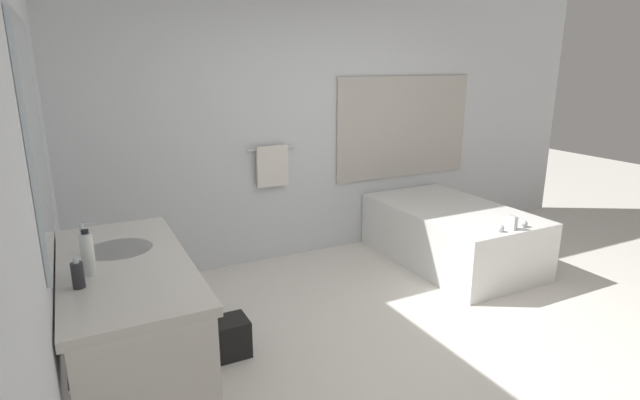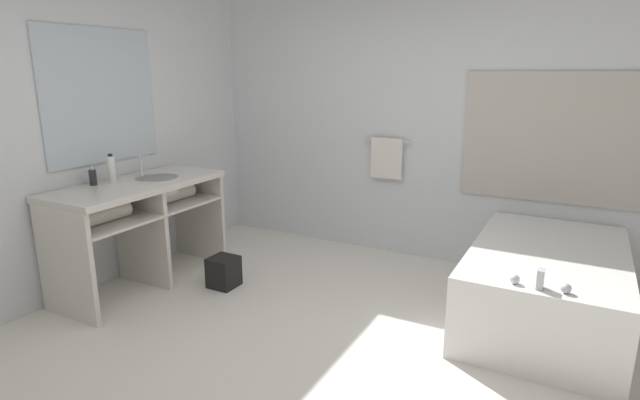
# 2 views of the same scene
# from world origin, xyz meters

# --- Properties ---
(ground_plane) EXTENTS (16.00, 16.00, 0.00)m
(ground_plane) POSITION_xyz_m (0.00, 0.00, 0.00)
(ground_plane) COLOR silver
(ground_plane) RESTS_ON ground
(wall_back_with_blinds) EXTENTS (7.40, 0.13, 2.70)m
(wall_back_with_blinds) POSITION_xyz_m (0.05, 2.23, 1.35)
(wall_back_with_blinds) COLOR silver
(wall_back_with_blinds) RESTS_ON ground_plane
(wall_left_with_mirror) EXTENTS (0.08, 7.40, 2.70)m
(wall_left_with_mirror) POSITION_xyz_m (-2.23, 0.01, 1.36)
(wall_left_with_mirror) COLOR silver
(wall_left_with_mirror) RESTS_ON ground_plane
(vanity_counter) EXTENTS (0.66, 1.49, 0.91)m
(vanity_counter) POSITION_xyz_m (-1.85, 0.44, 0.67)
(vanity_counter) COLOR silver
(vanity_counter) RESTS_ON ground_plane
(sink_faucet) EXTENTS (0.09, 0.04, 0.18)m
(sink_faucet) POSITION_xyz_m (-2.04, 0.64, 1.00)
(sink_faucet) COLOR silver
(sink_faucet) RESTS_ON vanity_counter
(bathtub) EXTENTS (1.04, 1.72, 0.68)m
(bathtub) POSITION_xyz_m (1.28, 1.33, 0.31)
(bathtub) COLOR white
(bathtub) RESTS_ON ground_plane
(water_bottle_1) EXTENTS (0.07, 0.07, 0.24)m
(water_bottle_1) POSITION_xyz_m (-2.03, 0.31, 1.03)
(water_bottle_1) COLOR silver
(water_bottle_1) RESTS_ON vanity_counter
(soap_dispenser) EXTENTS (0.06, 0.06, 0.16)m
(soap_dispenser) POSITION_xyz_m (-2.09, 0.17, 0.98)
(soap_dispenser) COLOR #28282D
(soap_dispenser) RESTS_ON vanity_counter
(waste_bin) EXTENTS (0.23, 0.23, 0.26)m
(waste_bin) POSITION_xyz_m (-1.21, 0.69, 0.13)
(waste_bin) COLOR black
(waste_bin) RESTS_ON ground_plane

